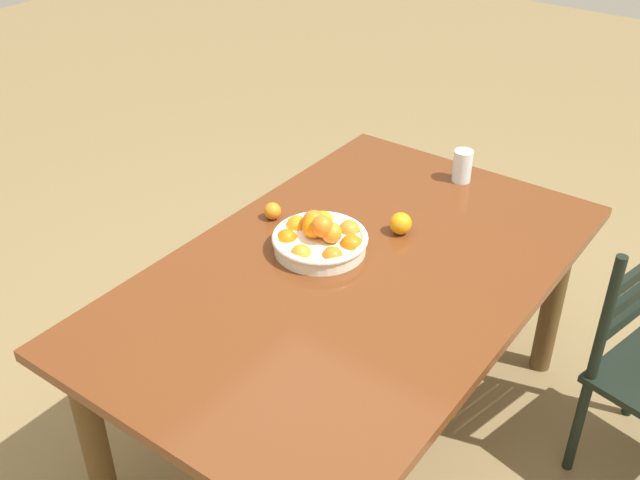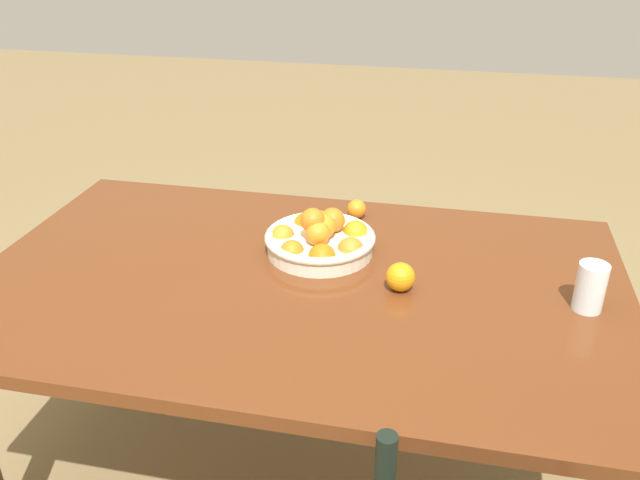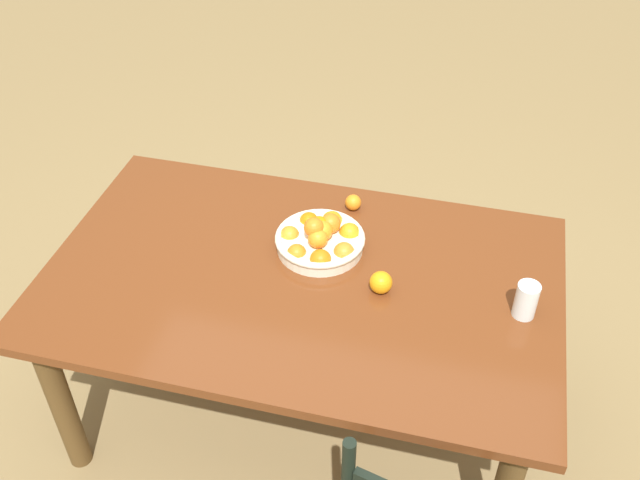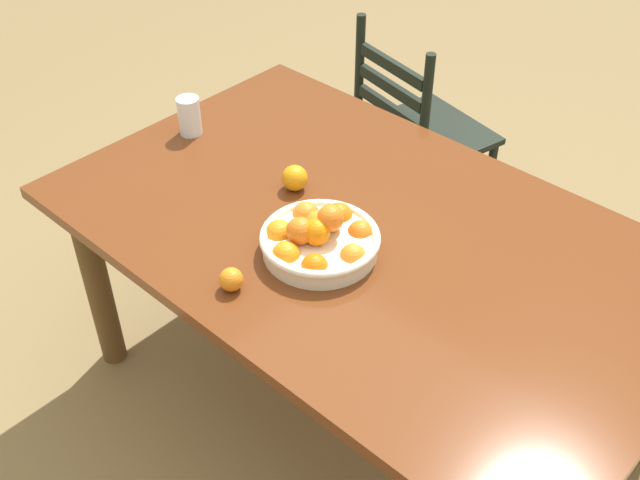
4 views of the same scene
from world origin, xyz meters
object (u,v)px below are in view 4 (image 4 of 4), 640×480
Objects in this scene: fruit_bowl at (319,238)px; chair_near_window at (417,134)px; orange_loose_0 at (295,178)px; orange_loose_1 at (231,279)px; dining_table at (364,256)px; drinking_glass at (190,115)px.

chair_near_window is at bearing 113.03° from fruit_bowl.
orange_loose_0 is 1.25× the size of orange_loose_1.
fruit_bowl is (-0.03, -0.16, 0.14)m from dining_table.
orange_loose_1 is 0.49× the size of drinking_glass.
dining_table is 0.76m from drinking_glass.
drinking_glass reaches higher than orange_loose_0.
drinking_glass is at bearing -179.84° from orange_loose_0.
fruit_bowl is 0.26m from orange_loose_1.
drinking_glass is (-0.47, -0.00, 0.02)m from orange_loose_0.
drinking_glass is at bearing 167.37° from fruit_bowl.
chair_near_window reaches higher than drinking_glass.
dining_table is 5.49× the size of fruit_bowl.
chair_near_window is at bearing 102.85° from orange_loose_0.
orange_loose_1 is (0.18, -0.42, -0.01)m from orange_loose_0.
fruit_bowl reaches higher than dining_table.
fruit_bowl is (0.45, -1.07, 0.35)m from chair_near_window.
dining_table is at bearing -0.38° from drinking_glass.
dining_table is at bearing 77.20° from orange_loose_1.
orange_loose_1 is at bearing -102.80° from dining_table.
drinking_glass reaches higher than dining_table.
chair_near_window is 7.17× the size of drinking_glass.
fruit_bowl is 0.30m from orange_loose_0.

